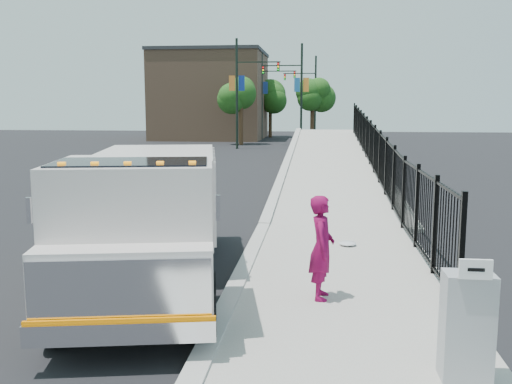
# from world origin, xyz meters

# --- Properties ---
(ground) EXTENTS (120.00, 120.00, 0.00)m
(ground) POSITION_xyz_m (0.00, 0.00, 0.00)
(ground) COLOR black
(ground) RESTS_ON ground
(sidewalk) EXTENTS (3.55, 12.00, 0.12)m
(sidewalk) POSITION_xyz_m (1.93, -2.00, 0.06)
(sidewalk) COLOR #9E998E
(sidewalk) RESTS_ON ground
(curb) EXTENTS (0.30, 12.00, 0.16)m
(curb) POSITION_xyz_m (0.00, -2.00, 0.08)
(curb) COLOR #ADAAA3
(curb) RESTS_ON ground
(ramp) EXTENTS (3.95, 24.06, 3.19)m
(ramp) POSITION_xyz_m (2.12, 16.00, 0.00)
(ramp) COLOR #9E998E
(ramp) RESTS_ON ground
(iron_fence) EXTENTS (0.10, 28.00, 1.80)m
(iron_fence) POSITION_xyz_m (3.55, 12.00, 0.90)
(iron_fence) COLOR black
(iron_fence) RESTS_ON ground
(truck) EXTENTS (3.63, 7.55, 2.48)m
(truck) POSITION_xyz_m (-1.59, -0.91, 1.40)
(truck) COLOR black
(truck) RESTS_ON ground
(worker) EXTENTS (0.43, 0.63, 1.69)m
(worker) POSITION_xyz_m (1.47, -1.62, 0.96)
(worker) COLOR maroon
(worker) RESTS_ON sidewalk
(utility_cabinet) EXTENTS (0.55, 0.40, 1.25)m
(utility_cabinet) POSITION_xyz_m (3.10, -4.21, 0.75)
(utility_cabinet) COLOR gray
(utility_cabinet) RESTS_ON sidewalk
(arrow_sign) EXTENTS (0.35, 0.04, 0.22)m
(arrow_sign) POSITION_xyz_m (3.10, -4.43, 1.48)
(arrow_sign) COLOR white
(arrow_sign) RESTS_ON utility_cabinet
(debris) EXTENTS (0.38, 0.38, 0.10)m
(debris) POSITION_xyz_m (2.07, 1.97, 0.17)
(debris) COLOR silver
(debris) RESTS_ON sidewalk
(light_pole_0) EXTENTS (3.77, 0.22, 8.00)m
(light_pole_0) POSITION_xyz_m (-4.38, 31.41, 4.36)
(light_pole_0) COLOR black
(light_pole_0) RESTS_ON ground
(light_pole_1) EXTENTS (3.77, 0.22, 8.00)m
(light_pole_1) POSITION_xyz_m (-0.39, 35.31, 4.36)
(light_pole_1) COLOR black
(light_pole_1) RESTS_ON ground
(light_pole_2) EXTENTS (3.77, 0.22, 8.00)m
(light_pole_2) POSITION_xyz_m (-3.71, 42.80, 4.36)
(light_pole_2) COLOR black
(light_pole_2) RESTS_ON ground
(light_pole_3) EXTENTS (3.77, 0.22, 8.00)m
(light_pole_3) POSITION_xyz_m (0.62, 46.95, 4.36)
(light_pole_3) COLOR black
(light_pole_3) RESTS_ON ground
(tree_0) EXTENTS (2.65, 2.65, 5.33)m
(tree_0) POSITION_xyz_m (-4.96, 35.59, 3.95)
(tree_0) COLOR #382314
(tree_0) RESTS_ON ground
(tree_1) EXTENTS (2.30, 2.30, 5.15)m
(tree_1) POSITION_xyz_m (0.73, 39.89, 3.92)
(tree_1) COLOR #382314
(tree_1) RESTS_ON ground
(tree_2) EXTENTS (3.10, 3.10, 5.55)m
(tree_2) POSITION_xyz_m (-3.54, 46.74, 3.97)
(tree_2) COLOR #382314
(tree_2) RESTS_ON ground
(building) EXTENTS (10.00, 10.00, 8.00)m
(building) POSITION_xyz_m (-9.00, 44.00, 4.00)
(building) COLOR #8C664C
(building) RESTS_ON ground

